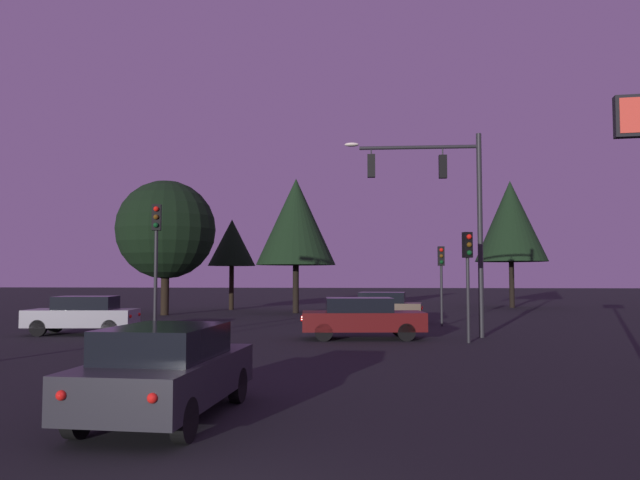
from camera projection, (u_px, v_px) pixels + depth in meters
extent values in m
plane|color=black|center=(330.00, 322.00, 29.83)|extent=(168.00, 168.00, 0.00)
cylinder|color=#232326|center=(480.00, 235.00, 22.73)|extent=(0.20, 0.20, 7.82)
cylinder|color=#232326|center=(419.00, 147.00, 23.11)|extent=(4.59, 0.15, 0.14)
ellipsoid|color=#F4EACC|center=(352.00, 145.00, 23.31)|extent=(0.56, 0.28, 0.16)
cylinder|color=#232326|center=(443.00, 151.00, 23.03)|extent=(0.05, 0.05, 0.32)
cube|color=black|center=(443.00, 167.00, 23.00)|extent=(0.30, 0.24, 0.90)
sphere|color=red|center=(442.00, 160.00, 23.15)|extent=(0.18, 0.18, 0.18)
sphere|color=#56380C|center=(442.00, 167.00, 23.14)|extent=(0.18, 0.18, 0.18)
sphere|color=#0C4219|center=(442.00, 174.00, 23.12)|extent=(0.18, 0.18, 0.18)
cylinder|color=#232326|center=(371.00, 151.00, 23.24)|extent=(0.05, 0.05, 0.25)
cube|color=black|center=(371.00, 166.00, 23.21)|extent=(0.30, 0.24, 0.90)
sphere|color=red|center=(371.00, 159.00, 23.36)|extent=(0.18, 0.18, 0.18)
sphere|color=#56380C|center=(371.00, 167.00, 23.35)|extent=(0.18, 0.18, 0.18)
sphere|color=#0C4219|center=(371.00, 174.00, 23.33)|extent=(0.18, 0.18, 0.18)
cylinder|color=#232326|center=(442.00, 296.00, 27.63)|extent=(0.12, 0.12, 2.80)
cube|color=black|center=(441.00, 256.00, 27.74)|extent=(0.31, 0.25, 0.90)
sphere|color=red|center=(441.00, 250.00, 27.62)|extent=(0.18, 0.18, 0.18)
sphere|color=#56380C|center=(441.00, 256.00, 27.60)|extent=(0.18, 0.18, 0.18)
sphere|color=#0C4219|center=(441.00, 262.00, 27.58)|extent=(0.18, 0.18, 0.18)
cylinder|color=#232326|center=(155.00, 287.00, 20.45)|extent=(0.12, 0.12, 3.90)
cube|color=black|center=(157.00, 217.00, 20.59)|extent=(0.34, 0.29, 0.90)
sphere|color=red|center=(156.00, 209.00, 20.47)|extent=(0.18, 0.18, 0.18)
sphere|color=#56380C|center=(156.00, 217.00, 20.45)|extent=(0.18, 0.18, 0.18)
sphere|color=#0C4219|center=(156.00, 225.00, 20.44)|extent=(0.18, 0.18, 0.18)
cylinder|color=#232326|center=(468.00, 300.00, 20.80)|extent=(0.12, 0.12, 2.97)
cube|color=black|center=(467.00, 245.00, 20.92)|extent=(0.36, 0.32, 0.90)
sphere|color=red|center=(469.00, 237.00, 20.80)|extent=(0.18, 0.18, 0.18)
sphere|color=#56380C|center=(469.00, 245.00, 20.78)|extent=(0.18, 0.18, 0.18)
sphere|color=#0C4219|center=(469.00, 253.00, 20.77)|extent=(0.18, 0.18, 0.18)
cube|color=#232328|center=(168.00, 378.00, 9.81)|extent=(2.09, 4.19, 0.68)
cube|color=black|center=(165.00, 342.00, 9.69)|extent=(1.71, 2.30, 0.52)
cylinder|color=black|center=(155.00, 383.00, 11.23)|extent=(0.24, 0.65, 0.64)
cylinder|color=black|center=(238.00, 385.00, 11.00)|extent=(0.24, 0.65, 0.64)
cylinder|color=black|center=(77.00, 416.00, 8.57)|extent=(0.24, 0.65, 0.64)
cylinder|color=black|center=(184.00, 420.00, 8.34)|extent=(0.24, 0.65, 0.64)
sphere|color=red|center=(61.00, 395.00, 7.87)|extent=(0.14, 0.14, 0.14)
sphere|color=red|center=(152.00, 398.00, 7.70)|extent=(0.14, 0.14, 0.14)
cube|color=gray|center=(82.00, 318.00, 23.72)|extent=(4.30, 2.05, 0.68)
cube|color=black|center=(86.00, 303.00, 23.76)|extent=(2.37, 1.65, 0.52)
cylinder|color=black|center=(38.00, 328.00, 22.94)|extent=(0.65, 0.25, 0.64)
cylinder|color=black|center=(55.00, 325.00, 24.44)|extent=(0.65, 0.25, 0.64)
cylinder|color=black|center=(110.00, 328.00, 22.97)|extent=(0.65, 0.25, 0.64)
cylinder|color=black|center=(122.00, 325.00, 24.47)|extent=(0.65, 0.25, 0.64)
sphere|color=red|center=(130.00, 316.00, 23.16)|extent=(0.14, 0.14, 0.14)
sphere|color=red|center=(139.00, 314.00, 24.35)|extent=(0.14, 0.14, 0.14)
cube|color=#4C0F0F|center=(363.00, 321.00, 22.09)|extent=(4.64, 2.24, 0.68)
cube|color=black|center=(359.00, 305.00, 22.12)|extent=(2.56, 1.80, 0.52)
cylinder|color=black|center=(399.00, 328.00, 22.92)|extent=(0.66, 0.26, 0.64)
cylinder|color=black|center=(406.00, 332.00, 21.28)|extent=(0.66, 0.26, 0.64)
cylinder|color=black|center=(323.00, 328.00, 22.86)|extent=(0.66, 0.26, 0.64)
cylinder|color=black|center=(324.00, 332.00, 21.22)|extent=(0.66, 0.26, 0.64)
sphere|color=red|center=(302.00, 317.00, 22.69)|extent=(0.14, 0.14, 0.14)
sphere|color=red|center=(302.00, 320.00, 21.41)|extent=(0.14, 0.14, 0.14)
cube|color=#473828|center=(379.00, 310.00, 29.43)|extent=(4.30, 2.23, 0.68)
cube|color=black|center=(382.00, 297.00, 29.44)|extent=(2.39, 1.76, 0.52)
cylinder|color=black|center=(350.00, 317.00, 28.90)|extent=(0.66, 0.27, 0.64)
cylinder|color=black|center=(354.00, 315.00, 30.43)|extent=(0.66, 0.27, 0.64)
cylinder|color=black|center=(406.00, 318.00, 28.39)|extent=(0.66, 0.27, 0.64)
cylinder|color=black|center=(408.00, 316.00, 29.91)|extent=(0.66, 0.27, 0.64)
sphere|color=red|center=(421.00, 309.00, 28.44)|extent=(0.14, 0.14, 0.14)
sphere|color=red|center=(422.00, 307.00, 29.64)|extent=(0.14, 0.14, 0.14)
cylinder|color=black|center=(296.00, 289.00, 37.36)|extent=(0.38, 0.38, 3.01)
cone|color=black|center=(296.00, 222.00, 37.61)|extent=(5.01, 5.01, 5.48)
cylinder|color=black|center=(165.00, 289.00, 35.42)|extent=(0.48, 0.48, 3.04)
sphere|color=black|center=(166.00, 230.00, 35.64)|extent=(5.88, 5.88, 5.88)
cylinder|color=black|center=(512.00, 285.00, 43.53)|extent=(0.37, 0.37, 3.37)
cone|color=black|center=(511.00, 221.00, 43.81)|extent=(5.20, 5.20, 5.97)
cylinder|color=black|center=(231.00, 288.00, 40.83)|extent=(0.32, 0.32, 3.01)
cone|color=black|center=(232.00, 243.00, 41.01)|extent=(3.25, 3.25, 3.21)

